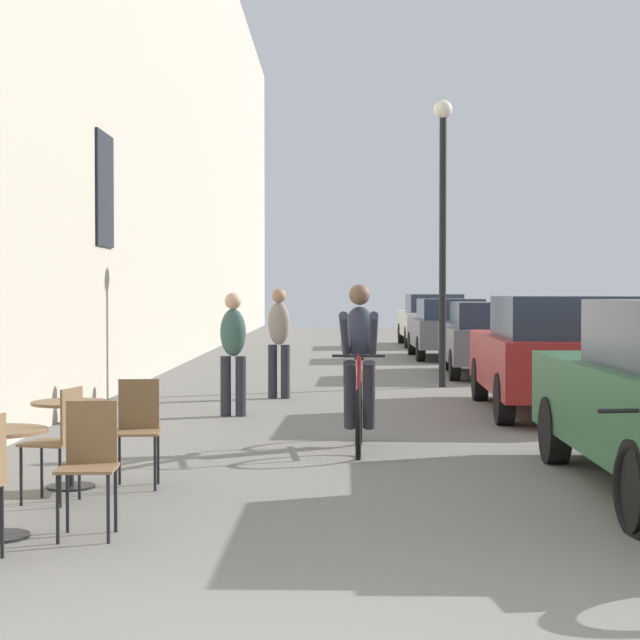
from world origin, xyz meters
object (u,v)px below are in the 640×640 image
Objects in this scene: cafe_chair_mid_toward_wall at (138,425)px; parked_car_second at (554,352)px; parked_car_third at (489,337)px; pedestrian_mid at (279,337)px; cafe_table_mid at (70,425)px; cafe_chair_mid_toward_street at (59,436)px; cafe_chair_near_toward_street at (89,458)px; pedestrian_near at (233,347)px; parked_car_fifth at (432,319)px; parked_car_fourth at (448,327)px; cyclist_on_bicycle at (359,371)px; street_lamp at (443,205)px.

parked_car_second is at bearing 49.64° from cafe_chair_mid_toward_wall.
parked_car_second is 6.36m from parked_car_third.
parked_car_third is (3.87, 4.48, -0.20)m from pedestrian_mid.
pedestrian_mid reaches higher than cafe_table_mid.
cafe_chair_mid_toward_street reaches higher than cafe_table_mid.
parked_car_second is at bearing 50.36° from cafe_chair_mid_toward_street.
parked_car_third reaches higher than cafe_chair_near_toward_street.
cafe_chair_near_toward_street is 1.00× the size of cafe_chair_mid_toward_street.
pedestrian_near reaches higher than parked_car_fifth.
pedestrian_mid is 0.38× the size of parked_car_second.
parked_car_fourth is (-0.21, 5.41, 0.02)m from parked_car_third.
cyclist_on_bicycle reaches higher than cafe_table_mid.
cafe_chair_mid_toward_street is at bearing -105.39° from parked_car_fourth.
pedestrian_near is 5.75m from street_lamp.
pedestrian_near is at bearing 82.07° from cafe_chair_mid_toward_street.
pedestrian_near is (0.32, 4.98, 0.39)m from cafe_chair_mid_toward_wall.
cafe_chair_near_toward_street is 4.37m from cyclist_on_bicycle.
cyclist_on_bicycle is (1.91, 2.15, 0.29)m from cafe_chair_mid_toward_wall.
parked_car_fifth reaches higher than cafe_chair_mid_toward_wall.
cyclist_on_bicycle is 15.25m from parked_car_fourth.
cafe_table_mid is 0.17× the size of parked_car_fourth.
parked_car_fourth is at bearing 76.80° from cafe_chair_near_toward_street.
pedestrian_near is (-1.58, 2.83, 0.10)m from cyclist_on_bicycle.
parked_car_fourth is at bearing 92.23° from parked_car_third.
cafe_chair_near_toward_street is at bearing -94.98° from pedestrian_mid.
street_lamp reaches higher than pedestrian_near.
pedestrian_mid is at bearing 85.02° from cafe_chair_near_toward_street.
cafe_table_mid is (-0.55, 1.70, 0.00)m from cafe_chair_near_toward_street.
street_lamp is at bearing 77.35° from cyclist_on_bicycle.
cafe_chair_near_toward_street is 9.12m from pedestrian_mid.
pedestrian_mid is at bearing 79.67° from cafe_table_mid.
pedestrian_mid is 0.38× the size of parked_car_fifth.
street_lamp is (1.59, 7.09, 2.30)m from cyclist_on_bicycle.
parked_car_fifth reaches higher than parked_car_third.
cafe_chair_near_toward_street is 0.20× the size of parked_car_fifth.
street_lamp reaches higher than parked_car_second.
parked_car_fifth is (5.10, 23.87, 0.30)m from cafe_chair_mid_toward_street.
street_lamp is at bearing 106.25° from parked_car_second.
pedestrian_near is (0.87, 5.05, 0.39)m from cafe_table_mid.
cafe_chair_near_toward_street and cafe_chair_mid_toward_street have the same top height.
cafe_chair_mid_toward_wall is at bearing 56.41° from cafe_chair_mid_toward_street.
parked_car_third is at bearing 66.27° from cafe_table_mid.
cafe_chair_mid_toward_wall is 7.35m from pedestrian_mid.
cyclist_on_bicycle is at bearing -129.56° from parked_car_second.
cafe_chair_mid_toward_street is 0.51× the size of cyclist_on_bicycle.
pedestrian_near reaches higher than cafe_chair_mid_toward_street.
cafe_chair_near_toward_street is 0.20× the size of parked_car_second.
parked_car_fifth reaches higher than cafe_chair_near_toward_street.
cafe_chair_mid_toward_street is 3.73m from cyclist_on_bicycle.
parked_car_third is at bearing -87.77° from parked_car_fourth.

